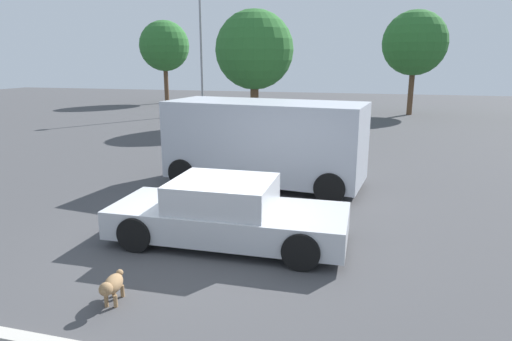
# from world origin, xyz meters

# --- Properties ---
(ground_plane) EXTENTS (80.00, 80.00, 0.00)m
(ground_plane) POSITION_xyz_m (0.00, 0.00, 0.00)
(ground_plane) COLOR #424244
(sedan_foreground) EXTENTS (4.40, 1.87, 1.20)m
(sedan_foreground) POSITION_xyz_m (0.21, 0.14, 0.55)
(sedan_foreground) COLOR #B7BABF
(sedan_foreground) RESTS_ON ground_plane
(dog) EXTENTS (0.32, 0.67, 0.44)m
(dog) POSITION_xyz_m (-0.65, -2.37, 0.28)
(dog) COLOR olive
(dog) RESTS_ON ground_plane
(van_white) EXTENTS (5.43, 2.74, 2.27)m
(van_white) POSITION_xyz_m (-0.04, 4.14, 1.22)
(van_white) COLOR #B2B7C1
(van_white) RESTS_ON ground_plane
(pedestrian) EXTENTS (0.56, 0.30, 1.56)m
(pedestrian) POSITION_xyz_m (-0.06, 7.89, 0.92)
(pedestrian) COLOR gray
(pedestrian) RESTS_ON ground_plane
(light_post_near) EXTENTS (0.44, 0.44, 7.84)m
(light_post_near) POSITION_xyz_m (-7.79, 19.14, 5.17)
(light_post_near) COLOR gray
(light_post_near) RESTS_ON ground_plane
(tree_back_left) EXTENTS (3.85, 3.85, 6.34)m
(tree_back_left) POSITION_xyz_m (-13.30, 25.32, 4.40)
(tree_back_left) COLOR brown
(tree_back_left) RESTS_ON ground_plane
(tree_back_center) EXTENTS (3.89, 3.89, 6.29)m
(tree_back_center) POSITION_xyz_m (4.90, 22.11, 4.34)
(tree_back_center) COLOR brown
(tree_back_center) RESTS_ON ground_plane
(tree_far_right) EXTENTS (3.98, 3.98, 5.83)m
(tree_far_right) POSITION_xyz_m (-3.29, 15.09, 3.83)
(tree_far_right) COLOR brown
(tree_far_right) RESTS_ON ground_plane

